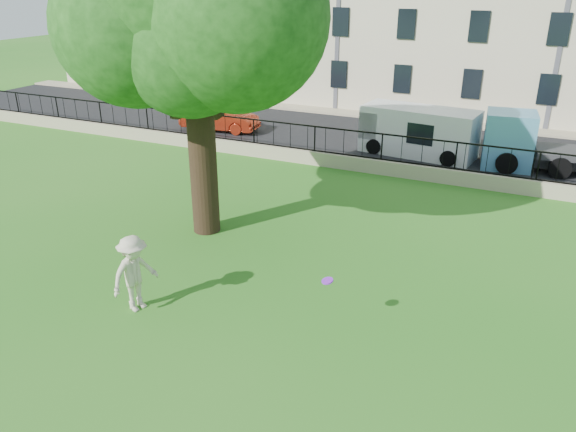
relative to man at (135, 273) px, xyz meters
The scene contains 10 objects.
ground 2.77m from the man, 14.98° to the left, with size 120.00×120.00×0.00m, color #28751B.
retaining_wall 12.93m from the man, 78.84° to the left, with size 50.00×0.40×0.60m, color tan.
iron_railing 12.91m from the man, 78.84° to the left, with size 50.00×0.05×1.13m.
street 17.58m from the man, 81.81° to the left, with size 60.00×9.00×0.01m, color black.
sidewalk 22.73m from the man, 83.68° to the left, with size 60.00×1.40×0.12m, color tan.
man is the anchor object (origin of this frame).
frisbee 4.73m from the man, 13.86° to the left, with size 0.27×0.27×0.03m, color purple.
red_sedan 17.52m from the man, 114.69° to the left, with size 1.45×4.17×1.37m, color #B32E16.
white_van 16.40m from the man, 78.51° to the left, with size 5.16×2.01×2.17m, color silver.
blue_truck 18.42m from the man, 60.75° to the left, with size 5.70×2.02×2.39m, color #569CC9.
Camera 1 is at (5.96, -9.95, 7.65)m, focal length 35.00 mm.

